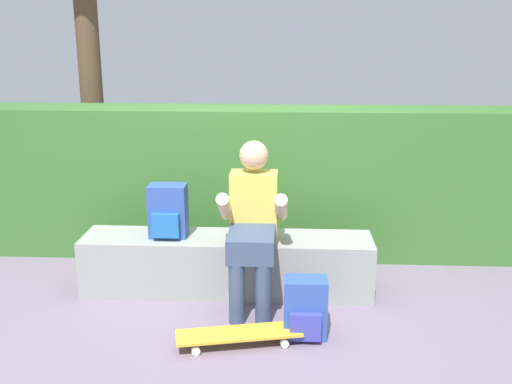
{
  "coord_description": "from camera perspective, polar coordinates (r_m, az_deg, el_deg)",
  "views": [
    {
      "loc": [
        0.45,
        -3.86,
        1.95
      ],
      "look_at": [
        0.22,
        0.3,
        0.81
      ],
      "focal_mm": 41.83,
      "sensor_mm": 36.0,
      "label": 1
    }
  ],
  "objects": [
    {
      "name": "hedge_row",
      "position": [
        5.25,
        0.44,
        1.01
      ],
      "size": [
        4.76,
        0.54,
        1.3
      ],
      "color": "#35672B",
      "rests_on": "ground"
    },
    {
      "name": "person_skater",
      "position": [
        4.23,
        -0.31,
        -2.75
      ],
      "size": [
        0.49,
        0.62,
        1.18
      ],
      "color": "gold",
      "rests_on": "ground"
    },
    {
      "name": "backpack_on_ground",
      "position": [
        3.95,
        4.74,
        -11.09
      ],
      "size": [
        0.28,
        0.23,
        0.4
      ],
      "color": "#2D4C99",
      "rests_on": "ground"
    },
    {
      "name": "backpack_on_bench",
      "position": [
        4.51,
        -8.42,
        -1.89
      ],
      "size": [
        0.28,
        0.23,
        0.4
      ],
      "color": "#2D4C99",
      "rests_on": "bench_main"
    },
    {
      "name": "ground_plane",
      "position": [
        4.35,
        -3.23,
        -11.33
      ],
      "size": [
        24.0,
        24.0,
        0.0
      ],
      "primitive_type": "plane",
      "color": "slate"
    },
    {
      "name": "bench_main",
      "position": [
        4.59,
        -2.77,
        -6.86
      ],
      "size": [
        2.19,
        0.45,
        0.43
      ],
      "color": "gray",
      "rests_on": "ground"
    },
    {
      "name": "skateboard_near_person",
      "position": [
        3.89,
        -1.63,
        -13.44
      ],
      "size": [
        0.82,
        0.37,
        0.09
      ],
      "color": "gold",
      "rests_on": "ground"
    }
  ]
}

